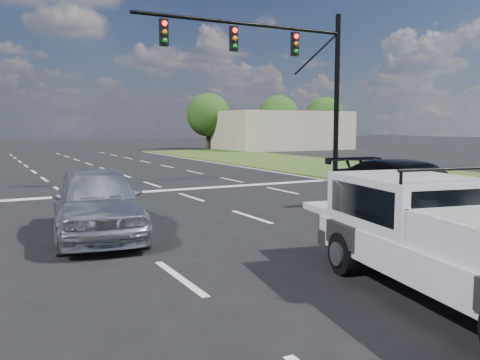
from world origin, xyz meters
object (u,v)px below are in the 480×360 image
object	(u,v)px
traffic_signal	(290,66)
silver_sedan	(97,201)
pickup_truck	(450,238)
black_coupe	(410,191)

from	to	relation	value
traffic_signal	silver_sedan	world-z (taller)	traffic_signal
pickup_truck	silver_sedan	bearing A→B (deg)	129.12
silver_sedan	traffic_signal	bearing A→B (deg)	44.28
traffic_signal	pickup_truck	bearing A→B (deg)	-115.01
traffic_signal	silver_sedan	distance (m)	12.33
pickup_truck	black_coupe	xyz separation A→B (m)	(3.90, 4.41, -0.10)
traffic_signal	black_coupe	bearing A→B (deg)	-104.25
pickup_truck	traffic_signal	bearing A→B (deg)	75.83
pickup_truck	black_coupe	distance (m)	5.88
pickup_truck	silver_sedan	distance (m)	6.98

